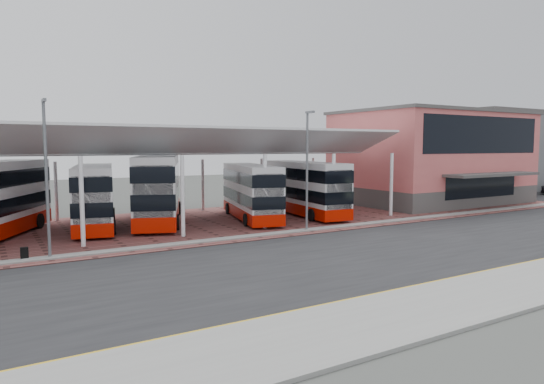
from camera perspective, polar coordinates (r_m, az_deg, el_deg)
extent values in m
plane|color=#3F423E|center=(27.03, 8.32, -6.94)|extent=(140.00, 140.00, 0.00)
cube|color=black|center=(26.28, 9.71, -7.29)|extent=(120.00, 14.00, 0.02)
cube|color=brown|center=(38.74, -1.62, -3.09)|extent=(72.00, 16.00, 0.06)
cube|color=gray|center=(21.06, 24.30, -10.73)|extent=(120.00, 4.00, 0.14)
cube|color=gray|center=(31.96, 1.25, -4.84)|extent=(120.00, 0.80, 0.14)
cube|color=gold|center=(22.22, 19.99, -9.86)|extent=(120.00, 0.12, 0.01)
cube|color=gold|center=(22.40, 19.39, -9.71)|extent=(120.00, 0.12, 0.01)
cylinder|color=white|center=(29.46, -21.46, -1.11)|extent=(0.26, 0.26, 5.20)
cylinder|color=white|center=(40.34, -24.05, 0.02)|extent=(0.26, 0.26, 4.60)
cylinder|color=white|center=(31.01, -10.47, -0.52)|extent=(0.26, 0.26, 5.20)
cylinder|color=white|center=(41.48, -15.80, 0.42)|extent=(0.26, 0.26, 4.60)
cylinder|color=white|center=(33.57, -0.84, 0.01)|extent=(0.26, 0.26, 5.20)
cylinder|color=white|center=(43.42, -8.14, 0.79)|extent=(0.26, 0.26, 4.60)
cylinder|color=white|center=(36.93, 7.24, 0.46)|extent=(0.26, 0.26, 5.20)
cylinder|color=white|center=(46.07, -1.25, 1.10)|extent=(0.26, 0.26, 4.60)
cylinder|color=white|center=(40.91, 13.86, 0.82)|extent=(0.26, 0.26, 5.20)
cylinder|color=white|center=(49.32, 4.82, 1.37)|extent=(0.26, 0.26, 4.60)
cube|color=silver|center=(32.92, -11.93, 5.89)|extent=(37.00, 4.95, 1.95)
cube|color=silver|center=(38.25, -14.68, 5.45)|extent=(37.00, 7.12, 1.43)
cube|color=#4D4A49|center=(52.81, 18.09, -0.14)|extent=(18.00, 12.00, 1.80)
cube|color=#DA6664|center=(52.59, 18.24, 4.75)|extent=(18.00, 12.00, 7.20)
cube|color=black|center=(48.94, 23.54, 6.18)|extent=(16.00, 0.25, 3.40)
cube|color=black|center=(49.07, 23.34, 0.69)|extent=(10.00, 0.25, 2.20)
cube|color=#4D4A49|center=(48.37, 24.44, 1.89)|extent=(11.00, 2.40, 0.25)
cube|color=#4D4A49|center=(52.70, 18.36, 8.77)|extent=(18.40, 12.40, 0.30)
cube|color=slate|center=(78.54, 24.68, 4.36)|extent=(30.00, 20.00, 10.00)
cube|color=#4D4A49|center=(78.65, 24.82, 8.07)|extent=(30.50, 20.50, 0.30)
cylinder|color=slate|center=(26.90, -24.99, 1.17)|extent=(0.16, 0.16, 8.00)
cube|color=slate|center=(26.65, -25.26, 9.74)|extent=(0.15, 0.90, 0.15)
cylinder|color=slate|center=(32.69, 4.14, 2.32)|extent=(0.16, 0.16, 8.00)
cube|color=slate|center=(32.48, 4.50, 9.36)|extent=(0.15, 0.90, 0.15)
cylinder|color=black|center=(38.45, -29.31, -3.02)|extent=(0.75, 1.06, 1.05)
cylinder|color=black|center=(37.38, -25.69, -3.08)|extent=(0.75, 1.06, 1.05)
cube|color=silver|center=(36.03, -20.16, -0.33)|extent=(4.64, 10.83, 4.13)
cube|color=#BB0E00|center=(36.23, -20.08, -2.97)|extent=(4.69, 10.87, 0.86)
cube|color=black|center=(36.07, -20.14, -1.01)|extent=(4.69, 10.87, 0.91)
cube|color=black|center=(35.94, -20.22, 1.42)|extent=(4.69, 10.87, 0.91)
cube|color=black|center=(30.84, -20.44, -1.42)|extent=(2.13, 0.56, 3.46)
cylinder|color=black|center=(32.97, -22.32, -4.10)|extent=(0.47, 1.00, 0.96)
cylinder|color=black|center=(32.89, -18.14, -3.99)|extent=(0.47, 1.00, 0.96)
cylinder|color=black|center=(39.65, -21.67, -2.54)|extent=(0.47, 1.00, 0.96)
cylinder|color=black|center=(39.58, -18.19, -2.44)|extent=(0.47, 1.00, 0.96)
cube|color=silver|center=(37.24, -13.18, 0.55)|extent=(6.92, 12.26, 4.72)
cube|color=#BB0E00|center=(37.45, -13.12, -2.38)|extent=(6.97, 12.31, 0.99)
cube|color=black|center=(37.28, -13.17, -0.21)|extent=(6.97, 12.31, 1.04)
cube|color=black|center=(37.16, -13.22, 2.49)|extent=(6.97, 12.31, 1.04)
cube|color=black|center=(31.30, -13.81, -0.56)|extent=(2.34, 0.99, 3.95)
cylinder|color=black|center=(33.77, -15.82, -3.56)|extent=(0.68, 1.13, 1.10)
cylinder|color=black|center=(33.59, -11.15, -3.51)|extent=(0.68, 1.13, 1.10)
cylinder|color=black|center=(41.39, -14.71, -1.92)|extent=(0.68, 1.13, 1.10)
cylinder|color=black|center=(41.24, -10.91, -1.86)|extent=(0.68, 1.13, 1.10)
cube|color=silver|center=(37.81, -2.51, 0.16)|extent=(4.83, 10.54, 4.02)
cube|color=#BB0E00|center=(38.00, -2.50, -2.29)|extent=(4.88, 10.59, 0.84)
cube|color=black|center=(37.85, -2.51, -0.47)|extent=(4.88, 10.59, 0.89)
cube|color=black|center=(37.73, -2.52, 1.79)|extent=(4.88, 10.59, 0.89)
cube|color=black|center=(32.92, -0.37, -0.77)|extent=(2.06, 0.62, 3.37)
cylinder|color=black|center=(34.58, -3.06, -3.30)|extent=(0.49, 0.97, 0.93)
cylinder|color=black|center=(35.19, 0.65, -3.14)|extent=(0.49, 0.97, 0.93)
cylinder|color=black|center=(40.95, -5.20, -1.95)|extent=(0.49, 0.97, 0.93)
cylinder|color=black|center=(41.46, -2.03, -1.84)|extent=(0.49, 0.97, 0.93)
cube|color=silver|center=(40.27, 3.84, 0.59)|extent=(3.55, 10.86, 4.17)
cube|color=#BB0E00|center=(40.45, 3.83, -1.80)|extent=(3.59, 10.90, 0.87)
cube|color=black|center=(40.31, 3.84, -0.02)|extent=(3.59, 10.90, 0.92)
cube|color=black|center=(40.19, 3.85, 2.18)|extent=(3.59, 10.90, 0.92)
cube|color=black|center=(35.76, 7.91, -0.21)|extent=(2.18, 0.33, 3.49)
cylinder|color=black|center=(36.93, 4.72, -2.72)|extent=(0.37, 0.99, 0.97)
cylinder|color=black|center=(38.17, 7.89, -2.49)|extent=(0.37, 0.99, 0.97)
cylinder|color=black|center=(42.94, 0.22, -1.56)|extent=(0.37, 0.99, 0.97)
cylinder|color=black|center=(44.02, 3.08, -1.40)|extent=(0.37, 0.99, 0.97)
cube|color=black|center=(27.55, -27.12, -6.45)|extent=(0.37, 0.26, 0.63)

